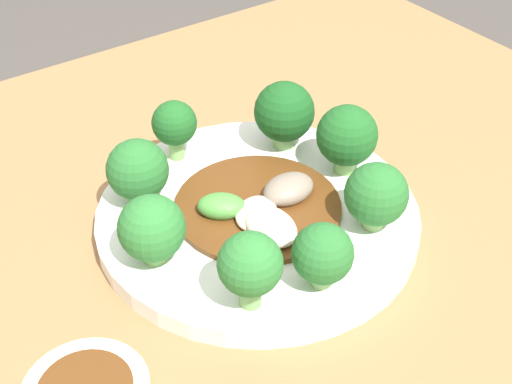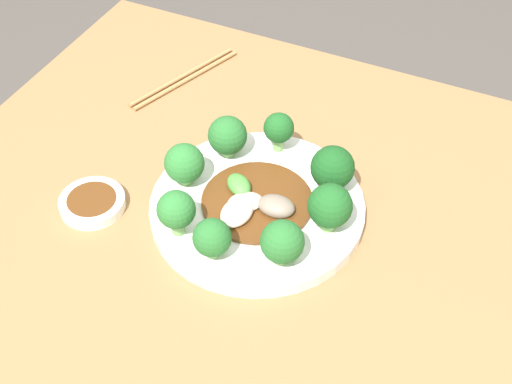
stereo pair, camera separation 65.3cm
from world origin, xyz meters
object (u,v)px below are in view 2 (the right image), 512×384
Objects in this scene: stirfry_center at (253,202)px; broccoli_south at (212,238)px; plate at (256,207)px; broccoli_west at (184,164)px; broccoli_southeast at (282,242)px; broccoli_northeast at (333,168)px; sauce_dish at (92,203)px; broccoli_east at (330,206)px; broccoli_northwest at (227,136)px; chopsticks at (185,78)px; broccoli_southwest at (176,210)px; broccoli_north at (279,129)px.

broccoli_south is at bearing -96.10° from stirfry_center.
broccoli_west is (-0.10, -0.00, 0.04)m from plate.
broccoli_southeast is 0.89× the size of broccoli_northeast.
sauce_dish is at bearing -159.07° from stirfry_center.
broccoli_east is at bearing 3.90° from stirfry_center.
broccoli_east is at bearing -21.63° from broccoli_northwest.
broccoli_northwest is at bearing -43.76° from chopsticks.
sauce_dish is at bearing -177.91° from broccoli_southeast.
broccoli_south is 0.85× the size of broccoli_southwest.
broccoli_southeast is 0.10m from stirfry_center.
broccoli_east reaches higher than sauce_dish.
broccoli_north is (-0.09, 0.19, 0.00)m from broccoli_southeast.
broccoli_southeast is 1.01× the size of broccoli_north.
broccoli_northwest is at bearing 70.14° from broccoli_west.
broccoli_west is 1.09× the size of broccoli_south.
stirfry_center reaches higher than plate.
broccoli_south is 0.06m from broccoli_southwest.
broccoli_southwest is 1.08× the size of broccoli_north.
broccoli_south is at bearing -88.47° from broccoli_north.
broccoli_northwest is 0.16m from broccoli_northeast.
sauce_dish is (0.03, -0.30, 0.00)m from chopsticks.
broccoli_west is 0.09m from broccoli_southwest.
broccoli_south is (-0.08, -0.03, -0.00)m from broccoli_southeast.
plate is at bearing 84.11° from broccoli_south.
stirfry_center is at bearing -45.58° from broccoli_northwest.
broccoli_southeast is 0.42m from chopsticks.
broccoli_east reaches higher than broccoli_southwest.
chopsticks is (-0.23, 0.23, -0.02)m from stirfry_center.
broccoli_west is at bearing -159.11° from broccoli_northeast.
broccoli_south reaches higher than stirfry_center.
broccoli_northwest is 0.19m from broccoli_east.
broccoli_east is 1.04× the size of broccoli_southwest.
broccoli_south is (0.09, -0.10, -0.00)m from broccoli_west.
plate is at bearing 22.67° from sauce_dish.
plate is at bearing 2.23° from broccoli_west.
broccoli_southwest is at bearing -127.51° from plate.
broccoli_west is at bearing -127.40° from broccoli_north.
broccoli_south reaches higher than chopsticks.
broccoli_northeast is at bearing -26.01° from chopsticks.
broccoli_west is 0.19m from broccoli_southeast.
broccoli_west is at bearing -177.77° from plate.
plate is 0.11m from broccoli_northeast.
broccoli_northeast reaches higher than broccoli_southeast.
broccoli_northwest is (-0.08, 0.07, 0.04)m from plate.
broccoli_northeast reaches higher than broccoli_north.
broccoli_east reaches higher than plate.
broccoli_south is 0.81× the size of broccoli_northeast.
broccoli_northwest is at bearing 158.37° from broccoli_east.
broccoli_northwest is 1.01× the size of broccoli_southeast.
broccoli_east is at bearing -33.27° from chopsticks.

